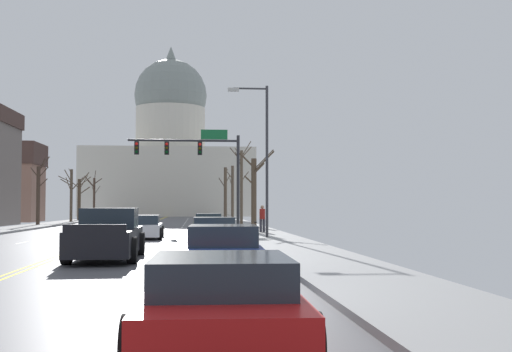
{
  "coord_description": "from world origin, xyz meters",
  "views": [
    {
      "loc": [
        4.67,
        -29.45,
        1.73
      ],
      "look_at": [
        9.97,
        28.5,
        4.41
      ],
      "focal_mm": 45.43,
      "sensor_mm": 36.0,
      "label": 1
    }
  ],
  "objects": [
    {
      "name": "sedan_near_01",
      "position": [
        1.87,
        5.19,
        0.58
      ],
      "size": [
        2.11,
        4.62,
        1.24
      ],
      "color": "silver",
      "rests_on": "ground"
    },
    {
      "name": "bare_tree_07",
      "position": [
        -8.46,
        54.88,
        3.07
      ],
      "size": [
        2.36,
        2.8,
        6.19
      ],
      "color": "#423328",
      "rests_on": "ground"
    },
    {
      "name": "sedan_oncoming_00",
      "position": [
        -1.82,
        23.99,
        0.59
      ],
      "size": [
        2.07,
        4.25,
        1.29
      ],
      "color": "#9EA3A8",
      "rests_on": "ground"
    },
    {
      "name": "bare_tree_06",
      "position": [
        7.98,
        7.94,
        2.51
      ],
      "size": [
        2.04,
        1.67,
        4.9
      ],
      "color": "#4C3D2D",
      "rests_on": "ground"
    },
    {
      "name": "sedan_oncoming_01",
      "position": [
        -5.34,
        35.0,
        0.57
      ],
      "size": [
        2.05,
        4.51,
        1.2
      ],
      "color": "silver",
      "rests_on": "ground"
    },
    {
      "name": "pickup_truck_near_03",
      "position": [
        1.77,
        -7.99,
        0.74
      ],
      "size": [
        2.26,
        5.75,
        1.65
      ],
      "color": "black",
      "rests_on": "ground"
    },
    {
      "name": "bare_tree_04",
      "position": [
        8.17,
        50.34,
        3.38
      ],
      "size": [
        1.46,
        1.75,
        6.34
      ],
      "color": "brown",
      "rests_on": "ground"
    },
    {
      "name": "capitol_building",
      "position": [
        0.0,
        84.62,
        9.91
      ],
      "size": [
        28.42,
        21.1,
        29.92
      ],
      "color": "beige",
      "rests_on": "ground"
    },
    {
      "name": "ground",
      "position": [
        0.0,
        -0.0,
        0.02
      ],
      "size": [
        20.0,
        180.0,
        0.2
      ],
      "color": "#4D4D52"
    },
    {
      "name": "pedestrian_00",
      "position": [
        8.6,
        9.35,
        1.04
      ],
      "size": [
        0.35,
        0.34,
        1.62
      ],
      "color": "#33333D",
      "rests_on": "ground"
    },
    {
      "name": "sedan_near_05",
      "position": [
        4.96,
        -21.51,
        0.54
      ],
      "size": [
        2.09,
        4.45,
        1.14
      ],
      "color": "#B71414",
      "rests_on": "ground"
    },
    {
      "name": "signal_gantry",
      "position": [
        4.81,
        16.6,
        5.21
      ],
      "size": [
        7.91,
        0.41,
        7.03
      ],
      "color": "#28282D",
      "rests_on": "ground"
    },
    {
      "name": "sedan_near_04",
      "position": [
        5.28,
        -14.1,
        0.6
      ],
      "size": [
        2.1,
        4.36,
        1.27
      ],
      "color": "navy",
      "rests_on": "ground"
    },
    {
      "name": "sedan_near_02",
      "position": [
        5.38,
        -1.66,
        0.59
      ],
      "size": [
        2.18,
        4.66,
        1.24
      ],
      "color": "silver",
      "rests_on": "ground"
    },
    {
      "name": "bare_tree_05",
      "position": [
        -7.94,
        37.05,
        2.99
      ],
      "size": [
        2.47,
        1.49,
        5.39
      ],
      "color": "brown",
      "rests_on": "ground"
    },
    {
      "name": "street_lamp_right",
      "position": [
        7.94,
        3.05,
        4.68
      ],
      "size": [
        2.06,
        0.24,
        7.69
      ],
      "color": "#333338",
      "rests_on": "ground"
    },
    {
      "name": "sedan_near_00",
      "position": [
        5.44,
        11.99,
        0.58
      ],
      "size": [
        2.14,
        4.56,
        1.24
      ],
      "color": "#1E7247",
      "rests_on": "ground"
    },
    {
      "name": "bicycle_parked",
      "position": [
        7.52,
        2.23,
        0.49
      ],
      "size": [
        0.12,
        1.77,
        0.85
      ],
      "color": "black",
      "rests_on": "ground"
    },
    {
      "name": "bare_tree_00",
      "position": [
        8.75,
        44.98,
        3.34
      ],
      "size": [
        0.9,
        2.11,
        6.2
      ],
      "color": "brown",
      "rests_on": "ground"
    },
    {
      "name": "bare_tree_01",
      "position": [
        -8.41,
        44.39,
        2.59
      ],
      "size": [
        2.34,
        1.45,
        5.33
      ],
      "color": "#4C3D2D",
      "rests_on": "ground"
    },
    {
      "name": "bare_tree_02",
      "position": [
        8.56,
        26.94,
        3.68
      ],
      "size": [
        2.0,
        2.54,
        7.29
      ],
      "color": "brown",
      "rests_on": "ground"
    },
    {
      "name": "bare_tree_03",
      "position": [
        -8.69,
        26.73,
        2.79
      ],
      "size": [
        1.59,
        1.38,
        5.84
      ],
      "color": "#423328",
      "rests_on": "ground"
    }
  ]
}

